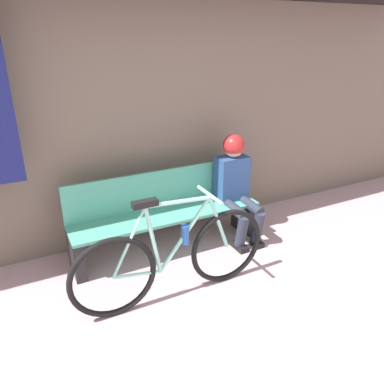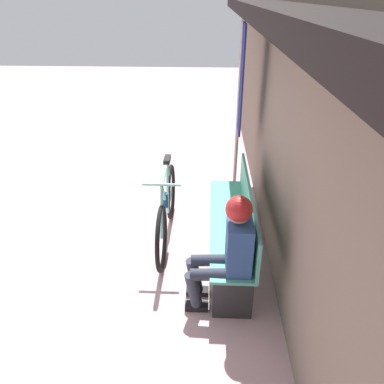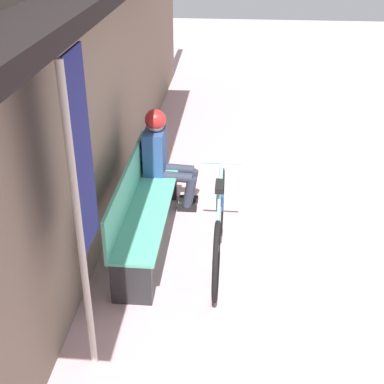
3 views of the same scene
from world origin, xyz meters
name	(u,v)px [view 1 (image 1 of 3)]	position (x,y,z in m)	size (l,w,h in m)	color
storefront_wall	(145,82)	(0.00, 2.87, 1.66)	(12.00, 0.56, 3.20)	#756656
park_bench_near	(165,214)	(0.00, 2.44, 0.40)	(1.97, 0.42, 0.82)	#51A88E
bicycle	(174,258)	(-0.26, 1.66, 0.39)	(1.75, 0.40, 0.96)	black
person_seated	(236,181)	(0.77, 2.33, 0.66)	(0.34, 0.59, 1.15)	#2D3342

